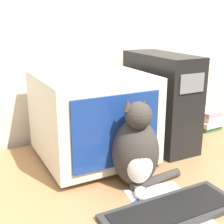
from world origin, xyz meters
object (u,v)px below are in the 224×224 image
Objects in this scene: book_stack at (203,118)px; pen at (127,207)px; crt_monitor at (92,116)px; keyboard at (172,211)px; computer_tower at (160,100)px; cat at (136,151)px.

book_stack is 1.58× the size of pen.
crt_monitor reaches higher than keyboard.
pen is (-0.11, 0.09, -0.01)m from keyboard.
book_stack is at bearing 32.01° from pen.
keyboard is (0.06, -0.51, -0.19)m from crt_monitor.
computer_tower is at bearing 58.71° from keyboard.
computer_tower is 0.96× the size of keyboard.
computer_tower reaches higher than book_stack.
cat is (-0.01, 0.22, 0.13)m from keyboard.
book_stack reaches higher than keyboard.
pen is (-0.80, -0.50, -0.05)m from book_stack.
computer_tower is at bearing 44.76° from pen.
crt_monitor is 0.99× the size of keyboard.
pen is (-0.43, -0.43, -0.22)m from computer_tower.
computer_tower is 2.18× the size of book_stack.
crt_monitor is 2.24× the size of book_stack.
book_stack is (0.37, 0.08, -0.17)m from computer_tower.
keyboard is at bearing -83.46° from crt_monitor.
computer_tower reaches higher than crt_monitor.
cat is at bearing 91.36° from keyboard.
keyboard is at bearing -70.68° from cat.
computer_tower reaches higher than pen.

